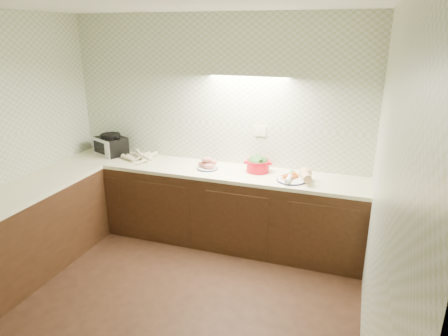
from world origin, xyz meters
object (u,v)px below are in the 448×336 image
(onion_bowl, at_px, (208,162))
(dutch_oven, at_px, (258,164))
(toaster_oven, at_px, (111,145))
(sweet_potato_plate, at_px, (208,164))
(veg_plate, at_px, (298,176))
(parsnip_pile, at_px, (140,157))

(onion_bowl, xyz_separation_m, dutch_oven, (0.61, -0.03, 0.05))
(toaster_oven, height_order, onion_bowl, toaster_oven)
(sweet_potato_plate, xyz_separation_m, veg_plate, (1.04, -0.04, 0.00))
(sweet_potato_plate, bearing_deg, onion_bowl, 108.67)
(onion_bowl, relative_size, dutch_oven, 0.45)
(toaster_oven, xyz_separation_m, parsnip_pile, (0.46, -0.08, -0.09))
(toaster_oven, relative_size, dutch_oven, 1.42)
(sweet_potato_plate, bearing_deg, toaster_oven, 174.84)
(toaster_oven, distance_m, dutch_oven, 1.94)
(parsnip_pile, distance_m, sweet_potato_plate, 0.92)
(dutch_oven, height_order, veg_plate, dutch_oven)
(veg_plate, bearing_deg, onion_bowl, 171.37)
(parsnip_pile, relative_size, sweet_potato_plate, 1.72)
(parsnip_pile, xyz_separation_m, veg_plate, (1.96, -0.09, 0.02))
(veg_plate, bearing_deg, sweet_potato_plate, 177.70)
(onion_bowl, relative_size, veg_plate, 0.37)
(onion_bowl, bearing_deg, sweet_potato_plate, -71.33)
(dutch_oven, xyz_separation_m, veg_plate, (0.48, -0.14, -0.04))
(onion_bowl, xyz_separation_m, veg_plate, (1.08, -0.16, 0.01))
(parsnip_pile, height_order, veg_plate, veg_plate)
(sweet_potato_plate, xyz_separation_m, dutch_oven, (0.57, 0.10, 0.04))
(veg_plate, bearing_deg, parsnip_pile, 177.47)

